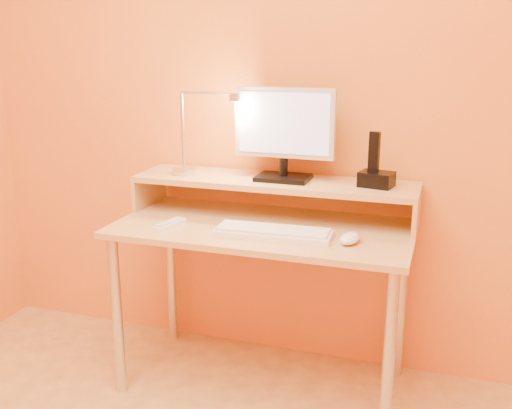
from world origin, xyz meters
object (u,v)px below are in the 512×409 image
(lamp_base, at_px, (184,171))
(remote_control, at_px, (170,225))
(phone_dock, at_px, (376,179))
(monitor_panel, at_px, (285,123))
(mouse, at_px, (350,238))
(keyboard, at_px, (273,233))

(lamp_base, relative_size, remote_control, 0.61)
(phone_dock, bearing_deg, lamp_base, -166.53)
(monitor_panel, relative_size, mouse, 3.57)
(lamp_base, height_order, mouse, lamp_base)
(monitor_panel, bearing_deg, mouse, -38.75)
(monitor_panel, xyz_separation_m, keyboard, (0.04, -0.28, -0.39))
(keyboard, distance_m, mouse, 0.29)
(phone_dock, xyz_separation_m, mouse, (-0.06, -0.26, -0.17))
(monitor_panel, distance_m, lamp_base, 0.50)
(monitor_panel, height_order, phone_dock, monitor_panel)
(keyboard, relative_size, mouse, 3.81)
(phone_dock, distance_m, keyboard, 0.48)
(phone_dock, height_order, keyboard, phone_dock)
(monitor_panel, bearing_deg, lamp_base, -174.20)
(monitor_panel, height_order, lamp_base, monitor_panel)
(mouse, bearing_deg, lamp_base, 174.64)
(monitor_panel, distance_m, remote_control, 0.63)
(monitor_panel, bearing_deg, phone_dock, -0.84)
(lamp_base, bearing_deg, remote_control, -78.75)
(phone_dock, bearing_deg, monitor_panel, -170.09)
(remote_control, bearing_deg, lamp_base, 115.13)
(phone_dock, bearing_deg, mouse, -90.49)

